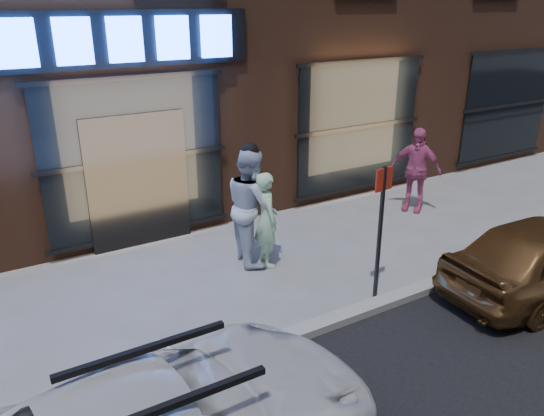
{
  "coord_description": "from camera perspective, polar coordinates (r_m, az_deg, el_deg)",
  "views": [
    {
      "loc": [
        -2.53,
        -4.91,
        4.17
      ],
      "look_at": [
        1.37,
        1.6,
        1.2
      ],
      "focal_mm": 35.0,
      "sensor_mm": 36.0,
      "label": 1
    }
  ],
  "objects": [
    {
      "name": "passerby",
      "position": [
        11.46,
        15.17,
        3.99
      ],
      "size": [
        0.91,
        1.12,
        1.79
      ],
      "primitive_type": "imported",
      "rotation": [
        0.0,
        0.0,
        -1.03
      ],
      "color": "#BF4E7E",
      "rests_on": "ground"
    },
    {
      "name": "curb",
      "position": [
        6.89,
        -3.05,
        -15.31
      ],
      "size": [
        60.0,
        0.25,
        0.12
      ],
      "primitive_type": "cube",
      "color": "gray",
      "rests_on": "ground"
    },
    {
      "name": "ground",
      "position": [
        6.92,
        -3.04,
        -15.7
      ],
      "size": [
        90.0,
        90.0,
        0.0
      ],
      "primitive_type": "plane",
      "color": "slate",
      "rests_on": "ground"
    },
    {
      "name": "man_bowtie",
      "position": [
        8.74,
        -0.62,
        -1.23
      ],
      "size": [
        0.47,
        0.65,
        1.63
      ],
      "primitive_type": "imported",
      "rotation": [
        0.0,
        0.0,
        1.42
      ],
      "color": "#C0FDCB",
      "rests_on": "ground"
    },
    {
      "name": "man_cap",
      "position": [
        8.82,
        -2.26,
        0.21
      ],
      "size": [
        0.91,
        1.08,
        1.98
      ],
      "primitive_type": "imported",
      "rotation": [
        0.0,
        0.0,
        1.39
      ],
      "color": "silver",
      "rests_on": "ground"
    },
    {
      "name": "sign_post",
      "position": [
        7.73,
        11.62,
        -1.38
      ],
      "size": [
        0.33,
        0.07,
        2.05
      ],
      "rotation": [
        0.0,
        0.0,
        0.12
      ],
      "color": "#262628",
      "rests_on": "ground"
    }
  ]
}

